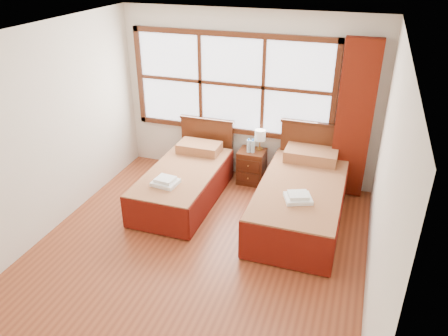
% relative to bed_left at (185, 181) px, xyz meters
% --- Properties ---
extents(floor, '(4.50, 4.50, 0.00)m').
position_rel_bed_left_xyz_m(floor, '(0.64, -1.20, -0.28)').
color(floor, brown).
rests_on(floor, ground).
extents(ceiling, '(4.50, 4.50, 0.00)m').
position_rel_bed_left_xyz_m(ceiling, '(0.64, -1.20, 2.32)').
color(ceiling, white).
rests_on(ceiling, wall_back).
extents(wall_back, '(4.00, 0.00, 4.00)m').
position_rel_bed_left_xyz_m(wall_back, '(0.64, 1.05, 1.02)').
color(wall_back, silver).
rests_on(wall_back, floor).
extents(wall_left, '(0.00, 4.50, 4.50)m').
position_rel_bed_left_xyz_m(wall_left, '(-1.36, -1.20, 1.02)').
color(wall_left, silver).
rests_on(wall_left, floor).
extents(wall_right, '(0.00, 4.50, 4.50)m').
position_rel_bed_left_xyz_m(wall_right, '(2.64, -1.20, 1.02)').
color(wall_right, silver).
rests_on(wall_right, floor).
extents(window, '(3.16, 0.06, 1.56)m').
position_rel_bed_left_xyz_m(window, '(0.39, 1.01, 1.22)').
color(window, white).
rests_on(window, wall_back).
extents(curtain, '(0.50, 0.16, 2.30)m').
position_rel_bed_left_xyz_m(curtain, '(2.24, 0.91, 0.89)').
color(curtain, '#67180A').
rests_on(curtain, wall_back).
extents(bed_left, '(0.96, 1.98, 0.93)m').
position_rel_bed_left_xyz_m(bed_left, '(0.00, 0.00, 0.00)').
color(bed_left, '#3E1B0D').
rests_on(bed_left, floor).
extents(bed_right, '(1.10, 2.13, 1.07)m').
position_rel_bed_left_xyz_m(bed_right, '(1.71, -0.00, 0.04)').
color(bed_right, '#3E1B0D').
rests_on(bed_right, floor).
extents(nightstand, '(0.41, 0.41, 0.54)m').
position_rel_bed_left_xyz_m(nightstand, '(0.80, 0.80, -0.01)').
color(nightstand, '#4E2311').
rests_on(nightstand, floor).
extents(towels_left, '(0.35, 0.32, 0.10)m').
position_rel_bed_left_xyz_m(towels_left, '(-0.06, -0.51, 0.25)').
color(towels_left, white).
rests_on(towels_left, bed_left).
extents(towels_right, '(0.40, 0.38, 0.10)m').
position_rel_bed_left_xyz_m(towels_right, '(1.73, -0.48, 0.33)').
color(towels_right, white).
rests_on(towels_right, bed_right).
extents(lamp, '(0.17, 0.17, 0.32)m').
position_rel_bed_left_xyz_m(lamp, '(0.89, 0.89, 0.49)').
color(lamp, '#B8863B').
rests_on(lamp, nightstand).
extents(bottle_near, '(0.06, 0.06, 0.22)m').
position_rel_bed_left_xyz_m(bottle_near, '(0.76, 0.74, 0.36)').
color(bottle_near, silver).
rests_on(bottle_near, nightstand).
extents(bottle_far, '(0.06, 0.06, 0.22)m').
position_rel_bed_left_xyz_m(bottle_far, '(0.82, 0.75, 0.36)').
color(bottle_far, silver).
rests_on(bottle_far, nightstand).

